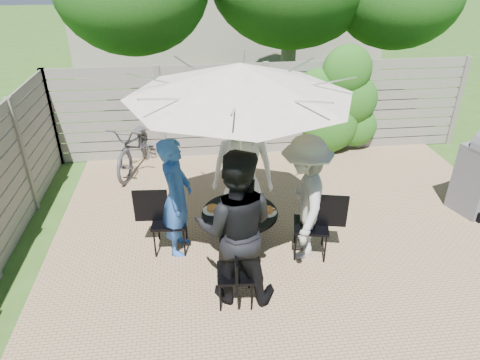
{
  "coord_description": "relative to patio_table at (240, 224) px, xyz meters",
  "views": [
    {
      "loc": [
        -1.42,
        -4.85,
        3.72
      ],
      "look_at": [
        -0.83,
        0.06,
        1.01
      ],
      "focal_mm": 32.0,
      "sensor_mm": 36.0,
      "label": 1
    }
  ],
  "objects": [
    {
      "name": "plate_front",
      "position": [
        -0.06,
        -0.35,
        0.22
      ],
      "size": [
        0.26,
        0.26,
        0.06
      ],
      "color": "white",
      "rests_on": "patio_table"
    },
    {
      "name": "patio_table",
      "position": [
        0.0,
        0.0,
        0.0
      ],
      "size": [
        1.14,
        1.14,
        0.65
      ],
      "rotation": [
        0.0,
        0.0,
        -0.17
      ],
      "color": "black",
      "rests_on": "ground"
    },
    {
      "name": "glass_front",
      "position": [
        0.06,
        -0.27,
        0.27
      ],
      "size": [
        0.07,
        0.07,
        0.14
      ],
      "primitive_type": "cylinder",
      "color": "silver",
      "rests_on": "patio_table"
    },
    {
      "name": "plate_right",
      "position": [
        0.35,
        -0.06,
        0.22
      ],
      "size": [
        0.26,
        0.26,
        0.06
      ],
      "color": "white",
      "rests_on": "patio_table"
    },
    {
      "name": "chair_back",
      "position": [
        0.17,
        0.95,
        -0.18
      ],
      "size": [
        0.48,
        0.68,
        0.92
      ],
      "rotation": [
        0.0,
        0.0,
        4.63
      ],
      "color": "black",
      "rests_on": "ground"
    },
    {
      "name": "person_right",
      "position": [
        0.82,
        -0.14,
        0.41
      ],
      "size": [
        0.83,
        1.21,
        1.73
      ],
      "primitive_type": "imported",
      "rotation": [
        0.0,
        0.0,
        4.54
      ],
      "color": "#A2A19D",
      "rests_on": "ground"
    },
    {
      "name": "chair_right",
      "position": [
        0.95,
        -0.17,
        -0.17
      ],
      "size": [
        0.71,
        0.54,
        0.94
      ],
      "rotation": [
        0.0,
        0.0,
        2.92
      ],
      "color": "black",
      "rests_on": "ground"
    },
    {
      "name": "bicycle",
      "position": [
        -1.6,
        2.74,
        0.03
      ],
      "size": [
        1.09,
        1.93,
        0.96
      ],
      "primitive_type": "imported",
      "rotation": [
        0.0,
        0.0,
        -0.26
      ],
      "color": "#333338",
      "rests_on": "ground"
    },
    {
      "name": "person_front",
      "position": [
        -0.14,
        -0.82,
        0.51
      ],
      "size": [
        1.04,
        0.88,
        1.92
      ],
      "primitive_type": "imported",
      "rotation": [
        0.0,
        0.0,
        2.97
      ],
      "color": "black",
      "rests_on": "ground"
    },
    {
      "name": "coffee_cup",
      "position": [
        0.14,
        0.2,
        0.26
      ],
      "size": [
        0.08,
        0.08,
        0.12
      ],
      "primitive_type": "cylinder",
      "color": "#C6B293",
      "rests_on": "patio_table"
    },
    {
      "name": "glass_right",
      "position": [
        0.27,
        0.06,
        0.27
      ],
      "size": [
        0.07,
        0.07,
        0.14
      ],
      "primitive_type": "cylinder",
      "color": "silver",
      "rests_on": "patio_table"
    },
    {
      "name": "umbrella",
      "position": [
        0.0,
        0.0,
        1.95
      ],
      "size": [
        3.1,
        3.1,
        2.6
      ],
      "rotation": [
        0.0,
        0.0,
        -0.17
      ],
      "color": "silver",
      "rests_on": "ground"
    },
    {
      "name": "chair_left",
      "position": [
        -0.95,
        0.17,
        -0.17
      ],
      "size": [
        0.7,
        0.48,
        0.95
      ],
      "rotation": [
        0.0,
        0.0,
        6.22
      ],
      "color": "black",
      "rests_on": "ground"
    },
    {
      "name": "person_back",
      "position": [
        0.14,
        0.82,
        0.45
      ],
      "size": [
        0.97,
        0.72,
        1.81
      ],
      "primitive_type": "imported",
      "rotation": [
        0.0,
        0.0,
        6.11
      ],
      "color": "white",
      "rests_on": "ground"
    },
    {
      "name": "person_left",
      "position": [
        -0.82,
        0.14,
        0.38
      ],
      "size": [
        0.5,
        0.67,
        1.67
      ],
      "primitive_type": "imported",
      "rotation": [
        0.0,
        0.0,
        7.68
      ],
      "color": "blue",
      "rests_on": "ground"
    },
    {
      "name": "plate_left",
      "position": [
        -0.35,
        0.06,
        0.22
      ],
      "size": [
        0.26,
        0.26,
        0.06
      ],
      "color": "white",
      "rests_on": "patio_table"
    },
    {
      "name": "glass_back",
      "position": [
        -0.06,
        0.27,
        0.27
      ],
      "size": [
        0.07,
        0.07,
        0.14
      ],
      "primitive_type": "cylinder",
      "color": "silver",
      "rests_on": "patio_table"
    },
    {
      "name": "chair_front",
      "position": [
        -0.17,
        -0.95,
        -0.19
      ],
      "size": [
        0.44,
        0.63,
        0.86
      ],
      "rotation": [
        0.0,
        0.0,
        1.51
      ],
      "color": "black",
      "rests_on": "ground"
    },
    {
      "name": "syrup_jug",
      "position": [
        -0.05,
        0.06,
        0.28
      ],
      "size": [
        0.09,
        0.09,
        0.16
      ],
      "primitive_type": "cylinder",
      "color": "#59280C",
      "rests_on": "patio_table"
    },
    {
      "name": "plate_back",
      "position": [
        0.06,
        0.35,
        0.22
      ],
      "size": [
        0.26,
        0.26,
        0.06
      ],
      "color": "white",
      "rests_on": "patio_table"
    }
  ]
}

